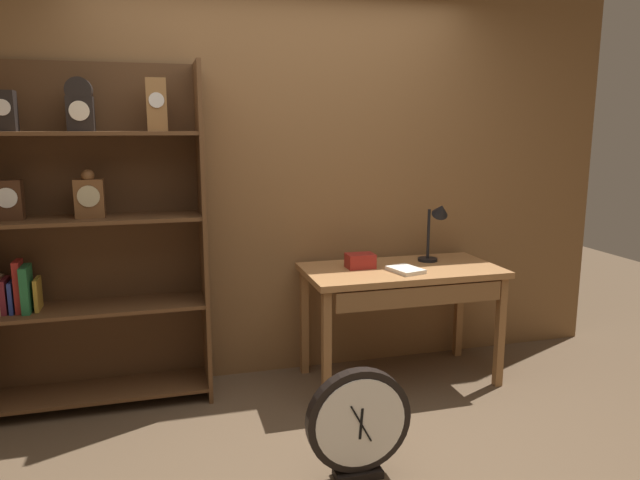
{
  "coord_description": "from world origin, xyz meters",
  "views": [
    {
      "loc": [
        -0.8,
        -2.44,
        1.67
      ],
      "look_at": [
        0.08,
        0.73,
        1.03
      ],
      "focal_mm": 32.99,
      "sensor_mm": 36.0,
      "label": 1
    }
  ],
  "objects_px": {
    "toolbox_small": "(360,261)",
    "round_clock_large": "(359,423)",
    "workbench": "(403,282)",
    "desk_lamp": "(437,224)",
    "bookshelf": "(87,236)",
    "open_repair_manual": "(406,270)"
  },
  "relations": [
    {
      "from": "bookshelf",
      "to": "desk_lamp",
      "type": "bearing_deg",
      "value": -2.46
    },
    {
      "from": "toolbox_small",
      "to": "open_repair_manual",
      "type": "xyz_separation_m",
      "value": [
        0.24,
        -0.18,
        -0.03
      ]
    },
    {
      "from": "bookshelf",
      "to": "open_repair_manual",
      "type": "xyz_separation_m",
      "value": [
        1.9,
        -0.3,
        -0.25
      ]
    },
    {
      "from": "workbench",
      "to": "open_repair_manual",
      "type": "bearing_deg",
      "value": -103.17
    },
    {
      "from": "open_repair_manual",
      "to": "round_clock_large",
      "type": "xyz_separation_m",
      "value": [
        -0.62,
        -0.89,
        -0.5
      ]
    },
    {
      "from": "bookshelf",
      "to": "toolbox_small",
      "type": "distance_m",
      "value": 1.68
    },
    {
      "from": "toolbox_small",
      "to": "round_clock_large",
      "type": "height_order",
      "value": "toolbox_small"
    },
    {
      "from": "toolbox_small",
      "to": "round_clock_large",
      "type": "distance_m",
      "value": 1.25
    },
    {
      "from": "toolbox_small",
      "to": "workbench",
      "type": "bearing_deg",
      "value": -18.31
    },
    {
      "from": "round_clock_large",
      "to": "toolbox_small",
      "type": "bearing_deg",
      "value": 70.61
    },
    {
      "from": "workbench",
      "to": "open_repair_manual",
      "type": "distance_m",
      "value": 0.14
    },
    {
      "from": "toolbox_small",
      "to": "desk_lamp",
      "type": "bearing_deg",
      "value": 3.56
    },
    {
      "from": "open_repair_manual",
      "to": "round_clock_large",
      "type": "distance_m",
      "value": 1.19
    },
    {
      "from": "bookshelf",
      "to": "toolbox_small",
      "type": "bearing_deg",
      "value": -4.46
    },
    {
      "from": "workbench",
      "to": "open_repair_manual",
      "type": "relative_size",
      "value": 5.76
    },
    {
      "from": "bookshelf",
      "to": "desk_lamp",
      "type": "distance_m",
      "value": 2.21
    },
    {
      "from": "workbench",
      "to": "desk_lamp",
      "type": "xyz_separation_m",
      "value": [
        0.29,
        0.12,
        0.35
      ]
    },
    {
      "from": "workbench",
      "to": "desk_lamp",
      "type": "height_order",
      "value": "desk_lamp"
    },
    {
      "from": "desk_lamp",
      "to": "open_repair_manual",
      "type": "bearing_deg",
      "value": -145.85
    },
    {
      "from": "open_repair_manual",
      "to": "workbench",
      "type": "bearing_deg",
      "value": 62.34
    },
    {
      "from": "desk_lamp",
      "to": "toolbox_small",
      "type": "height_order",
      "value": "desk_lamp"
    },
    {
      "from": "open_repair_manual",
      "to": "round_clock_large",
      "type": "height_order",
      "value": "open_repair_manual"
    }
  ]
}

